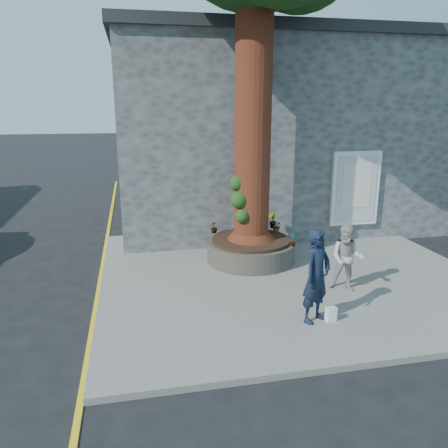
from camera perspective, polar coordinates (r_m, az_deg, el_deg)
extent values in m
plane|color=black|center=(9.71, 2.01, -9.69)|extent=(120.00, 120.00, 0.00)
cube|color=slate|center=(10.98, 8.42, -6.46)|extent=(9.00, 8.00, 0.12)
cube|color=yellow|center=(10.42, -16.08, -8.49)|extent=(0.10, 30.00, 0.01)
cube|color=#474A4C|center=(16.44, 4.62, 11.43)|extent=(10.00, 8.00, 6.00)
cube|color=black|center=(16.53, 4.87, 22.38)|extent=(10.30, 8.30, 0.30)
cube|color=white|center=(13.55, 16.76, 4.45)|extent=(1.50, 0.12, 2.20)
cube|color=silver|center=(13.50, 16.88, 4.40)|extent=(1.25, 0.04, 1.95)
cube|color=silver|center=(13.46, 16.96, 4.80)|extent=(0.90, 0.02, 1.30)
cylinder|color=black|center=(11.56, 3.51, -3.51)|extent=(2.30, 2.30, 0.52)
cylinder|color=black|center=(11.46, 3.53, -2.09)|extent=(2.04, 2.04, 0.08)
cylinder|color=#4B2212|center=(10.95, 3.87, 17.20)|extent=(0.90, 0.90, 7.50)
cone|color=#4B2212|center=(11.35, 3.57, -0.21)|extent=(1.24, 1.24, 0.70)
sphere|color=#203F15|center=(10.89, 1.98, 3.21)|extent=(0.44, 0.44, 0.44)
sphere|color=#203F15|center=(10.90, 2.39, 1.06)|extent=(0.36, 0.36, 0.36)
sphere|color=#203F15|center=(10.93, 1.75, 5.38)|extent=(0.40, 0.40, 0.40)
imported|color=black|center=(8.35, 12.01, -6.68)|extent=(0.79, 0.71, 1.81)
imported|color=#A9A7A2|center=(9.93, 15.75, -4.30)|extent=(0.91, 0.86, 1.49)
cube|color=white|center=(8.70, 13.79, -11.39)|extent=(0.22, 0.15, 0.28)
imported|color=gray|center=(10.88, 9.06, -2.00)|extent=(0.23, 0.22, 0.36)
imported|color=gray|center=(12.41, 6.30, 0.44)|extent=(0.33, 0.33, 0.43)
imported|color=gray|center=(11.88, -1.31, -0.43)|extent=(0.25, 0.25, 0.32)
imported|color=gray|center=(12.03, 6.93, -0.29)|extent=(0.33, 0.36, 0.34)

